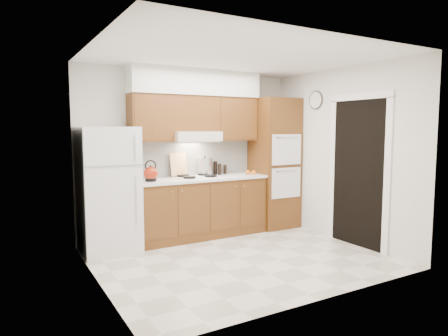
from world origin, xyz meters
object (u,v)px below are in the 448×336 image
object	(u,v)px
stock_pot	(205,166)
kettle	(151,174)
oven_cabinet	(274,163)
fridge	(108,190)

from	to	relation	value
stock_pot	kettle	bearing A→B (deg)	-165.45
oven_cabinet	kettle	bearing A→B (deg)	-178.39
kettle	stock_pot	distance (m)	1.04
fridge	kettle	distance (m)	0.63
oven_cabinet	fridge	bearing A→B (deg)	-179.30
fridge	oven_cabinet	xyz separation A→B (m)	(2.85, 0.03, 0.24)
kettle	stock_pot	bearing A→B (deg)	5.67
oven_cabinet	kettle	xyz separation A→B (m)	(-2.24, -0.06, -0.05)
fridge	stock_pot	size ratio (longest dim) A/B	6.96
fridge	stock_pot	distance (m)	1.64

